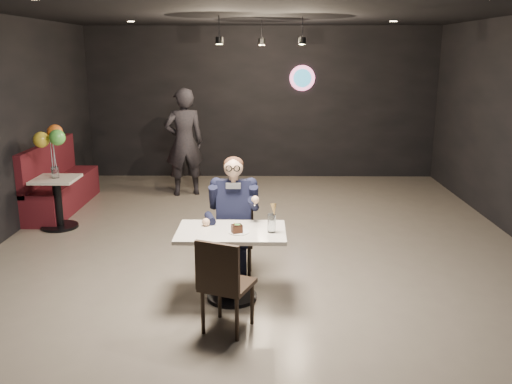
{
  "coord_description": "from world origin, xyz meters",
  "views": [
    {
      "loc": [
        0.03,
        -6.48,
        2.5
      ],
      "look_at": [
        -0.05,
        -0.67,
        1.0
      ],
      "focal_mm": 38.0,
      "sensor_mm": 36.0,
      "label": 1
    }
  ],
  "objects_px": {
    "main_table": "(232,265)",
    "balloon_vase": "(55,172)",
    "seated_man": "(234,217)",
    "sundae_glass": "(272,223)",
    "chair_far": "(234,239)",
    "booth_bench": "(61,176)",
    "side_table": "(58,203)",
    "passerby": "(184,142)",
    "chair_near": "(228,283)"
  },
  "relations": [
    {
      "from": "main_table",
      "to": "seated_man",
      "type": "xyz_separation_m",
      "value": [
        0.0,
        0.55,
        0.34
      ]
    },
    {
      "from": "seated_man",
      "to": "side_table",
      "type": "xyz_separation_m",
      "value": [
        -2.66,
        1.77,
        -0.35
      ]
    },
    {
      "from": "chair_far",
      "to": "sundae_glass",
      "type": "bearing_deg",
      "value": -55.92
    },
    {
      "from": "booth_bench",
      "to": "balloon_vase",
      "type": "height_order",
      "value": "booth_bench"
    },
    {
      "from": "side_table",
      "to": "balloon_vase",
      "type": "bearing_deg",
      "value": 0.0
    },
    {
      "from": "booth_bench",
      "to": "balloon_vase",
      "type": "relative_size",
      "value": 13.65
    },
    {
      "from": "sundae_glass",
      "to": "chair_near",
      "type": "bearing_deg",
      "value": -124.85
    },
    {
      "from": "chair_near",
      "to": "seated_man",
      "type": "xyz_separation_m",
      "value": [
        -0.0,
        1.19,
        0.26
      ]
    },
    {
      "from": "chair_near",
      "to": "side_table",
      "type": "xyz_separation_m",
      "value": [
        -2.66,
        2.96,
        -0.09
      ]
    },
    {
      "from": "booth_bench",
      "to": "passerby",
      "type": "relative_size",
      "value": 1.14
    },
    {
      "from": "seated_man",
      "to": "sundae_glass",
      "type": "height_order",
      "value": "seated_man"
    },
    {
      "from": "chair_near",
      "to": "balloon_vase",
      "type": "relative_size",
      "value": 5.78
    },
    {
      "from": "chair_near",
      "to": "side_table",
      "type": "height_order",
      "value": "chair_near"
    },
    {
      "from": "balloon_vase",
      "to": "booth_bench",
      "type": "bearing_deg",
      "value": 106.7
    },
    {
      "from": "passerby",
      "to": "booth_bench",
      "type": "bearing_deg",
      "value": 9.52
    },
    {
      "from": "chair_near",
      "to": "passerby",
      "type": "distance_m",
      "value": 5.04
    },
    {
      "from": "chair_far",
      "to": "main_table",
      "type": "bearing_deg",
      "value": -90.0
    },
    {
      "from": "side_table",
      "to": "passerby",
      "type": "distance_m",
      "value": 2.57
    },
    {
      "from": "seated_man",
      "to": "booth_bench",
      "type": "bearing_deg",
      "value": 136.88
    },
    {
      "from": "chair_far",
      "to": "balloon_vase",
      "type": "bearing_deg",
      "value": 146.34
    },
    {
      "from": "passerby",
      "to": "side_table",
      "type": "bearing_deg",
      "value": 33.75
    },
    {
      "from": "booth_bench",
      "to": "side_table",
      "type": "distance_m",
      "value": 1.06
    },
    {
      "from": "chair_near",
      "to": "balloon_vase",
      "type": "distance_m",
      "value": 4.0
    },
    {
      "from": "sundae_glass",
      "to": "balloon_vase",
      "type": "bearing_deg",
      "value": 142.26
    },
    {
      "from": "sundae_glass",
      "to": "passerby",
      "type": "height_order",
      "value": "passerby"
    },
    {
      "from": "chair_far",
      "to": "passerby",
      "type": "height_order",
      "value": "passerby"
    },
    {
      "from": "main_table",
      "to": "chair_far",
      "type": "xyz_separation_m",
      "value": [
        0.0,
        0.55,
        0.09
      ]
    },
    {
      "from": "main_table",
      "to": "balloon_vase",
      "type": "distance_m",
      "value": 3.56
    },
    {
      "from": "chair_far",
      "to": "sundae_glass",
      "type": "distance_m",
      "value": 0.82
    },
    {
      "from": "seated_man",
      "to": "sundae_glass",
      "type": "xyz_separation_m",
      "value": [
        0.41,
        -0.6,
        0.12
      ]
    },
    {
      "from": "sundae_glass",
      "to": "seated_man",
      "type": "bearing_deg",
      "value": 124.08
    },
    {
      "from": "side_table",
      "to": "main_table",
      "type": "bearing_deg",
      "value": -41.11
    },
    {
      "from": "sundae_glass",
      "to": "side_table",
      "type": "height_order",
      "value": "sundae_glass"
    },
    {
      "from": "sundae_glass",
      "to": "balloon_vase",
      "type": "relative_size",
      "value": 1.16
    },
    {
      "from": "chair_far",
      "to": "seated_man",
      "type": "distance_m",
      "value": 0.26
    },
    {
      "from": "main_table",
      "to": "chair_far",
      "type": "relative_size",
      "value": 1.2
    },
    {
      "from": "seated_man",
      "to": "balloon_vase",
      "type": "xyz_separation_m",
      "value": [
        -2.66,
        1.77,
        0.11
      ]
    },
    {
      "from": "sundae_glass",
      "to": "booth_bench",
      "type": "relative_size",
      "value": 0.09
    },
    {
      "from": "chair_far",
      "to": "passerby",
      "type": "distance_m",
      "value": 3.9
    },
    {
      "from": "chair_near",
      "to": "balloon_vase",
      "type": "bearing_deg",
      "value": 153.95
    },
    {
      "from": "side_table",
      "to": "chair_far",
      "type": "bearing_deg",
      "value": -33.66
    },
    {
      "from": "main_table",
      "to": "chair_far",
      "type": "distance_m",
      "value": 0.56
    },
    {
      "from": "main_table",
      "to": "balloon_vase",
      "type": "relative_size",
      "value": 6.91
    },
    {
      "from": "side_table",
      "to": "balloon_vase",
      "type": "height_order",
      "value": "balloon_vase"
    },
    {
      "from": "main_table",
      "to": "booth_bench",
      "type": "relative_size",
      "value": 0.51
    },
    {
      "from": "booth_bench",
      "to": "passerby",
      "type": "distance_m",
      "value": 2.14
    },
    {
      "from": "chair_near",
      "to": "seated_man",
      "type": "distance_m",
      "value": 1.22
    },
    {
      "from": "chair_far",
      "to": "booth_bench",
      "type": "bearing_deg",
      "value": 136.88
    },
    {
      "from": "booth_bench",
      "to": "passerby",
      "type": "xyz_separation_m",
      "value": [
        1.88,
        0.94,
        0.41
      ]
    },
    {
      "from": "chair_near",
      "to": "booth_bench",
      "type": "height_order",
      "value": "booth_bench"
    }
  ]
}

